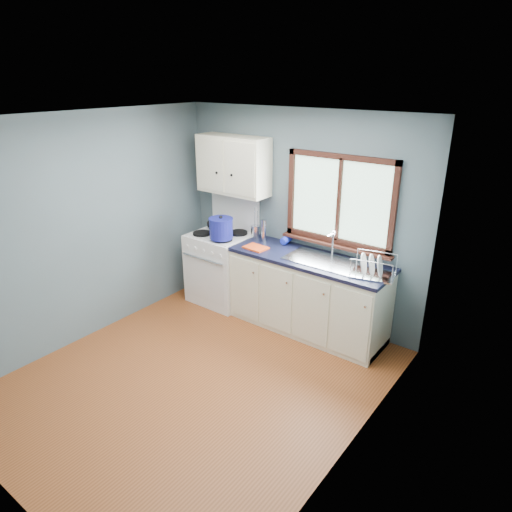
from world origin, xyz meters
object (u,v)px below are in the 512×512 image
Objects in this scene: skillet at (217,224)px; sink at (323,266)px; thermos at (264,231)px; dish_rack at (372,270)px; gas_range at (222,265)px; base_cabinets at (307,298)px; stockpot at (221,228)px; utensil_crock at (256,231)px.

sink is at bearing 17.75° from skillet.
thermos reaches higher than dish_rack.
skillet is (-0.19, 0.15, 0.49)m from gas_range.
skillet is 0.77m from thermos.
sink is 0.94m from thermos.
base_cabinets is 6.84× the size of thermos.
base_cabinets is 1.34m from stockpot.
sink reaches higher than base_cabinets.
base_cabinets is 0.48m from sink.
thermos is 1.50m from dish_rack.
thermos is (0.41, 0.32, -0.03)m from stockpot.
dish_rack is (1.66, -0.22, -0.02)m from utensil_crock.
gas_range is 0.64m from stockpot.
stockpot is at bearing 171.77° from dish_rack.
skillet is at bearing -175.60° from utensil_crock.
thermos is at bearing 170.20° from base_cabinets.
utensil_crock is at bearing 168.51° from base_cabinets.
thermos is at bearing 160.82° from dish_rack.
stockpot reaches higher than base_cabinets.
stockpot is at bearing -46.75° from gas_range.
gas_range is at bearing -179.29° from sink.
stockpot is 0.52m from thermos.
thermos is (-0.91, 0.13, 0.20)m from sink.
stockpot reaches higher than sink.
utensil_crock is 1.41× the size of thermos.
gas_range is at bearing -179.18° from base_cabinets.
stockpot is 0.72× the size of dish_rack.
gas_range is 0.82m from thermos.
gas_range is at bearing -165.94° from thermos.
skillet reaches higher than base_cabinets.
utensil_crock reaches higher than skillet.
dish_rack is (2.07, -0.02, 0.49)m from gas_range.
skillet is at bearing 137.43° from stockpot.
sink is 1.35m from stockpot.
sink is at bearing 0.71° from gas_range.
utensil_crock is at bearing 170.37° from sink.
base_cabinets is 1.61m from skillet.
thermos is (0.17, -0.06, 0.06)m from utensil_crock.
stockpot is 0.46m from utensil_crock.
skillet is 0.50m from stockpot.
utensil_crock reaches higher than sink.
stockpot is (0.36, -0.33, 0.10)m from skillet.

